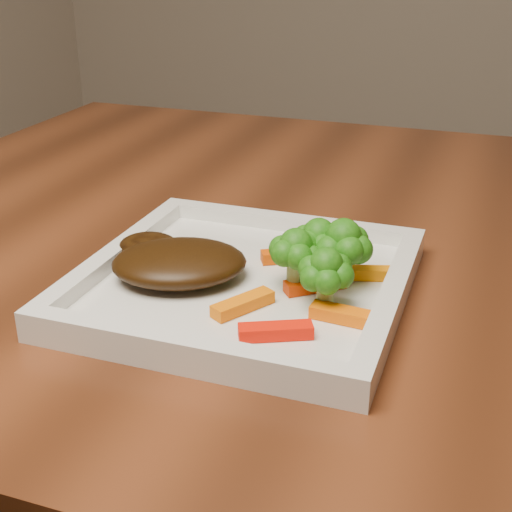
% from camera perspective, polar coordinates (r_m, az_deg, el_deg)
% --- Properties ---
extents(plate, '(0.27, 0.27, 0.01)m').
position_cam_1_polar(plate, '(0.62, -0.88, -2.49)').
color(plate, white).
rests_on(plate, dining_table).
extents(steak, '(0.14, 0.13, 0.03)m').
position_cam_1_polar(steak, '(0.62, -6.15, -0.54)').
color(steak, '#331D07').
rests_on(steak, plate).
extents(broccoli_0, '(0.07, 0.07, 0.07)m').
position_cam_1_polar(broccoli_0, '(0.61, 5.03, 1.20)').
color(broccoli_0, '#336310').
rests_on(broccoli_0, plate).
extents(broccoli_1, '(0.07, 0.07, 0.06)m').
position_cam_1_polar(broccoli_1, '(0.60, 6.95, 0.42)').
color(broccoli_1, '#195E0F').
rests_on(broccoli_1, plate).
extents(broccoli_2, '(0.06, 0.06, 0.06)m').
position_cam_1_polar(broccoli_2, '(0.56, 5.61, -1.56)').
color(broccoli_2, '#197012').
rests_on(broccoli_2, plate).
extents(broccoli_3, '(0.06, 0.06, 0.06)m').
position_cam_1_polar(broccoli_3, '(0.59, 3.18, -0.05)').
color(broccoli_3, '#317713').
rests_on(broccoli_3, plate).
extents(carrot_0, '(0.06, 0.04, 0.01)m').
position_cam_1_polar(carrot_0, '(0.53, 1.58, -6.03)').
color(carrot_0, '#F91504').
rests_on(carrot_0, plate).
extents(carrot_1, '(0.06, 0.02, 0.01)m').
position_cam_1_polar(carrot_1, '(0.55, 7.26, -4.75)').
color(carrot_1, '#F06203').
rests_on(carrot_1, plate).
extents(carrot_2, '(0.04, 0.05, 0.01)m').
position_cam_1_polar(carrot_2, '(0.57, -1.06, -3.86)').
color(carrot_2, orange).
rests_on(carrot_2, plate).
extents(carrot_3, '(0.05, 0.03, 0.01)m').
position_cam_1_polar(carrot_3, '(0.62, 9.15, -1.36)').
color(carrot_3, orange).
rests_on(carrot_3, plate).
extents(carrot_4, '(0.05, 0.04, 0.01)m').
position_cam_1_polar(carrot_4, '(0.65, 2.80, 0.05)').
color(carrot_4, '#D44403').
rests_on(carrot_4, plate).
extents(carrot_6, '(0.05, 0.04, 0.01)m').
position_cam_1_polar(carrot_6, '(0.60, 4.73, -2.29)').
color(carrot_6, '#C83103').
rests_on(carrot_6, plate).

